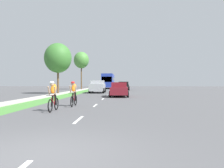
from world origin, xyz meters
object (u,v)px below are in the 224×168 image
at_px(pickup_black, 123,86).
at_px(cyclist_lead, 53,96).
at_px(bus_blue, 108,80).
at_px(street_tree_far, 81,60).
at_px(street_tree_near, 58,58).
at_px(sedan_maroon, 119,89).
at_px(suv_silver, 98,86).
at_px(cyclist_trailing, 74,93).

bearing_deg(pickup_black, cyclist_lead, -97.03).
xyz_separation_m(bus_blue, street_tree_far, (-5.20, -8.07, 4.19)).
bearing_deg(pickup_black, street_tree_near, -123.31).
relative_size(cyclist_lead, bus_blue, 0.15).
relative_size(bus_blue, street_tree_near, 1.73).
distance_m(cyclist_lead, sedan_maroon, 12.46).
distance_m(street_tree_near, street_tree_far, 17.41).
distance_m(suv_silver, street_tree_near, 6.86).
height_order(cyclist_trailing, pickup_black, pickup_black).
xyz_separation_m(sedan_maroon, suv_silver, (-3.23, 8.39, 0.18)).
bearing_deg(cyclist_trailing, suv_silver, 91.57).
xyz_separation_m(cyclist_trailing, bus_blue, (-0.38, 40.51, 1.17)).
relative_size(suv_silver, street_tree_far, 0.59).
distance_m(cyclist_lead, pickup_black, 31.12).
bearing_deg(street_tree_far, cyclist_lead, -81.77).
xyz_separation_m(sedan_maroon, bus_blue, (-3.12, 30.98, 1.21)).
relative_size(street_tree_near, street_tree_far, 0.85).
height_order(bus_blue, street_tree_far, street_tree_far).
bearing_deg(street_tree_near, cyclist_trailing, -70.11).
bearing_deg(bus_blue, street_tree_near, -101.31).
distance_m(cyclist_trailing, bus_blue, 40.53).
xyz_separation_m(cyclist_trailing, pickup_black, (3.28, 28.40, 0.02)).
bearing_deg(bus_blue, suv_silver, -90.29).
bearing_deg(street_tree_far, sedan_maroon, -70.04).
bearing_deg(sedan_maroon, pickup_black, 88.37).
relative_size(cyclist_lead, street_tree_far, 0.22).
height_order(cyclist_lead, suv_silver, suv_silver).
bearing_deg(suv_silver, bus_blue, 89.71).
distance_m(cyclist_lead, cyclist_trailing, 2.55).
bearing_deg(street_tree_near, pickup_black, 56.69).
distance_m(cyclist_trailing, suv_silver, 17.94).
height_order(cyclist_lead, cyclist_trailing, same).
xyz_separation_m(sedan_maroon, pickup_black, (0.54, 18.86, 0.06)).
bearing_deg(pickup_black, sedan_maroon, -91.63).
bearing_deg(bus_blue, sedan_maroon, -84.25).
height_order(cyclist_lead, street_tree_near, street_tree_near).
height_order(street_tree_near, street_tree_far, street_tree_far).
bearing_deg(cyclist_lead, cyclist_trailing, 78.05).
distance_m(cyclist_trailing, street_tree_near, 16.52).
xyz_separation_m(cyclist_lead, sedan_maroon, (3.27, 12.03, -0.04)).
relative_size(cyclist_trailing, suv_silver, 0.37).
bearing_deg(street_tree_far, bus_blue, 57.20).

